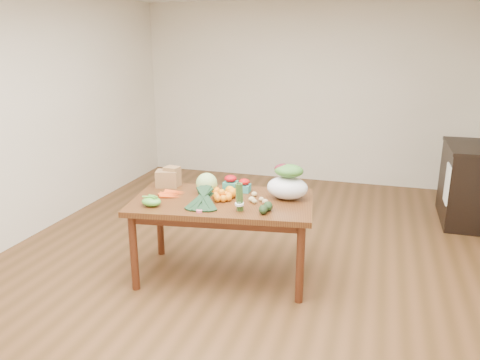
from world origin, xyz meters
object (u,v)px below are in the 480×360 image
(dining_table, at_px, (223,238))
(salad_bag, at_px, (287,183))
(mandarin_cluster, at_px, (222,194))
(asparagus_bundle, at_px, (239,197))
(cabbage, at_px, (207,183))
(cabinet, at_px, (466,184))
(kale_bunch, at_px, (202,199))
(paper_bag, at_px, (167,177))

(dining_table, xyz_separation_m, salad_bag, (0.55, 0.20, 0.52))
(mandarin_cluster, distance_m, asparagus_bundle, 0.34)
(cabbage, bearing_deg, cabinet, 38.96)
(salad_bag, bearing_deg, cabbage, -174.27)
(dining_table, distance_m, cabinet, 3.21)
(cabbage, bearing_deg, salad_bag, 5.73)
(dining_table, bearing_deg, asparagus_bundle, -53.57)
(mandarin_cluster, xyz_separation_m, salad_bag, (0.55, 0.20, 0.09))
(dining_table, height_order, cabinet, cabinet)
(cabinet, bearing_deg, mandarin_cluster, -137.17)
(cabbage, height_order, mandarin_cluster, cabbage)
(dining_table, bearing_deg, mandarin_cluster, -172.61)
(kale_bunch, bearing_deg, mandarin_cluster, 63.00)
(kale_bunch, bearing_deg, cabbage, 96.52)
(cabinet, bearing_deg, asparagus_bundle, -131.20)
(kale_bunch, height_order, asparagus_bundle, asparagus_bundle)
(kale_bunch, xyz_separation_m, salad_bag, (0.64, 0.46, 0.06))
(paper_bag, relative_size, mandarin_cluster, 1.53)
(dining_table, xyz_separation_m, mandarin_cluster, (-0.00, -0.00, 0.43))
(cabbage, distance_m, asparagus_bundle, 0.56)
(cabbage, bearing_deg, paper_bag, 167.48)
(cabbage, relative_size, kale_bunch, 0.50)
(mandarin_cluster, distance_m, salad_bag, 0.60)
(asparagus_bundle, bearing_deg, mandarin_cluster, 127.07)
(cabinet, relative_size, paper_bag, 3.71)
(cabbage, xyz_separation_m, salad_bag, (0.74, 0.07, 0.04))
(dining_table, xyz_separation_m, cabinet, (2.35, 2.18, 0.10))
(cabinet, height_order, salad_bag, salad_bag)
(dining_table, xyz_separation_m, paper_bag, (-0.64, 0.22, 0.47))
(dining_table, relative_size, cabinet, 1.56)
(cabbage, bearing_deg, kale_bunch, -75.25)
(cabinet, distance_m, paper_bag, 3.59)
(paper_bag, height_order, asparagus_bundle, asparagus_bundle)
(paper_bag, distance_m, salad_bag, 1.19)
(cabinet, xyz_separation_m, kale_bunch, (-2.44, -2.44, 0.36))
(cabbage, height_order, salad_bag, salad_bag)
(mandarin_cluster, relative_size, asparagus_bundle, 0.72)
(cabbage, distance_m, mandarin_cluster, 0.23)
(cabinet, distance_m, salad_bag, 2.71)
(cabbage, distance_m, kale_bunch, 0.40)
(cabinet, bearing_deg, paper_bag, -146.81)
(dining_table, height_order, salad_bag, salad_bag)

